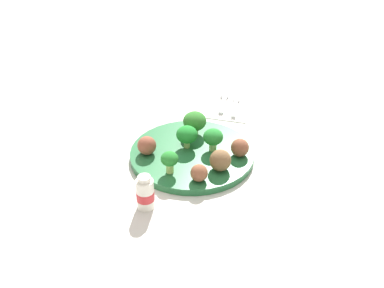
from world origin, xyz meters
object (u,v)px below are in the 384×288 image
Objects in this scene: knife at (236,103)px; yogurt_bottle at (145,193)px; broccoli_floret_near_rim at (170,160)px; meatball_mid_right at (240,148)px; plate at (192,154)px; fork at (223,101)px; broccoli_floret_mid_left at (187,135)px; broccoli_floret_back_left at (213,137)px; meatball_far_rim at (220,160)px; meatball_center at (199,173)px; napkin at (229,105)px; broccoli_floret_front_right at (195,121)px; meatball_near_rim at (147,145)px.

yogurt_bottle reaches higher than knife.
meatball_mid_right is (0.11, -0.12, -0.01)m from broccoli_floret_near_rim.
plate is 5.72× the size of broccoli_floret_near_rim.
yogurt_bottle is at bearing 177.18° from fork.
plate is 0.05m from broccoli_floret_mid_left.
broccoli_floret_back_left is 0.23m from yogurt_bottle.
meatball_center is (-0.05, 0.03, -0.01)m from meatball_far_rim.
yogurt_bottle is (-0.47, 0.02, 0.03)m from fork.
napkin is (0.36, 0.04, -0.03)m from meatball_center.
fork is at bearing 23.47° from meatball_mid_right.
broccoli_floret_back_left is at bearing -169.28° from fork.
meatball_mid_right is at bearing -113.56° from broccoli_floret_front_right.
broccoli_floret_front_right is 1.23× the size of meatball_far_rim.
broccoli_floret_near_rim is 0.09m from meatball_near_rim.
broccoli_floret_front_right is 0.39× the size of knife.
fork is (0.01, 0.02, 0.00)m from napkin.
meatball_mid_right is 0.33× the size of fork.
meatball_near_rim is at bearing 107.13° from meatball_mid_right.
meatball_far_rim is at bearing -91.63° from meatball_near_rim.
meatball_far_rim is at bearing -171.39° from knife.
broccoli_floret_near_rim is at bearing -123.55° from meatball_near_rim.
fork and knife have the same top height.
napkin is 0.46m from yogurt_bottle.
broccoli_floret_near_rim is 0.10m from broccoli_floret_mid_left.
broccoli_floret_front_right is at bearing 176.13° from fork.
meatball_center is (-0.01, -0.07, -0.01)m from broccoli_floret_near_rim.
fork is 0.83× the size of knife.
broccoli_floret_back_left and broccoli_floret_mid_left have the same top height.
napkin is (0.26, -0.03, -0.05)m from broccoli_floret_mid_left.
knife is at bearing 16.21° from meatball_mid_right.
meatball_center is (-0.11, -0.07, -0.01)m from broccoli_floret_mid_left.
broccoli_floret_near_rim reaches higher than fork.
broccoli_floret_back_left reaches higher than fork.
broccoli_floret_near_rim is at bearing -5.75° from yogurt_bottle.
yogurt_bottle is (-0.21, 0.07, -0.02)m from broccoli_floret_back_left.
meatball_far_rim is 0.18m from yogurt_bottle.
plate is at bearing -8.47° from yogurt_bottle.
broccoli_floret_front_right is 0.47× the size of fork.
plate is at bearing -66.40° from meatball_near_rim.
meatball_center is 0.30× the size of fork.
meatball_near_rim is at bearing 22.74° from yogurt_bottle.
broccoli_floret_back_left is 1.13× the size of meatball_far_rim.
meatball_far_rim is at bearing -119.77° from plate.
fork is at bearing 71.68° from napkin.
plate is 0.27m from napkin.
yogurt_bottle is (-0.19, 0.03, 0.03)m from plate.
plate is at bearing 60.23° from meatball_far_rim.
broccoli_floret_mid_left is at bearing -0.81° from broccoli_floret_near_rim.
broccoli_floret_back_left is at bearing -81.27° from broccoli_floret_mid_left.
broccoli_floret_near_rim reaches higher than knife.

